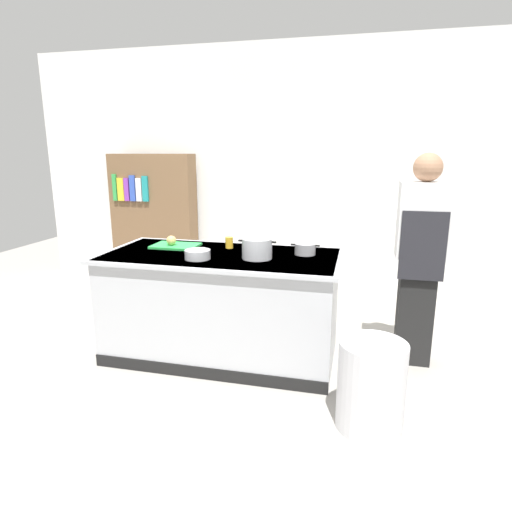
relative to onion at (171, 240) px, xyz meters
name	(u,v)px	position (x,y,z in m)	size (l,w,h in m)	color
ground_plane	(223,353)	(0.51, -0.14, -0.96)	(10.00, 10.00, 0.00)	#9E9991
back_wall	(272,170)	(0.51, 1.96, 0.54)	(6.40, 0.12, 3.00)	white
counter_island	(222,303)	(0.51, -0.14, -0.50)	(1.98, 0.98, 0.90)	#B7BABF
cutting_board	(176,246)	(0.03, 0.03, -0.05)	(0.40, 0.28, 0.02)	green
onion	(171,240)	(0.00, 0.00, 0.00)	(0.09, 0.09, 0.09)	tan
stock_pot	(257,248)	(0.83, -0.21, 0.02)	(0.31, 0.24, 0.16)	#B7BABF
sauce_pan	(305,249)	(1.19, 0.01, -0.02)	(0.24, 0.17, 0.09)	#99999E
mixing_bowl	(198,254)	(0.38, -0.34, -0.03)	(0.20, 0.20, 0.07)	#B7BABF
juice_cup	(230,243)	(0.51, 0.09, -0.01)	(0.07, 0.07, 0.10)	yellow
trash_bin	(371,386)	(1.74, -0.90, -0.67)	(0.42, 0.42, 0.58)	silver
person_chef	(420,256)	(2.09, 0.11, -0.05)	(0.38, 0.25, 1.72)	black
bookshelf	(154,220)	(-1.00, 1.66, -0.11)	(1.10, 0.31, 1.70)	brown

